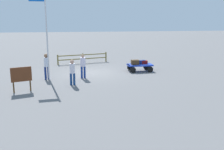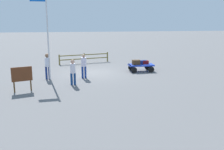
{
  "view_description": "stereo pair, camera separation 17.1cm",
  "coord_description": "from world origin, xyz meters",
  "px_view_note": "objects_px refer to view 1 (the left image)",
  "views": [
    {
      "loc": [
        1.68,
        18.98,
        4.05
      ],
      "look_at": [
        -0.52,
        6.0,
        1.12
      ],
      "focal_mm": 41.02,
      "sensor_mm": 36.0,
      "label": 1
    },
    {
      "loc": [
        1.51,
        19.01,
        4.05
      ],
      "look_at": [
        -0.52,
        6.0,
        1.12
      ],
      "focal_mm": 41.02,
      "sensor_mm": 36.0,
      "label": 2
    }
  ],
  "objects_px": {
    "flagpole": "(45,30)",
    "signboard": "(21,76)",
    "suitcase_dark": "(143,62)",
    "luggage_cart": "(140,66)",
    "worker_supervisor": "(46,65)",
    "suitcase_olive": "(142,62)",
    "worker_lead": "(72,70)",
    "worker_trailing": "(83,64)",
    "suitcase_tan": "(135,62)"
  },
  "relations": [
    {
      "from": "suitcase_tan",
      "to": "suitcase_olive",
      "type": "xyz_separation_m",
      "value": [
        -0.59,
        -0.23,
        -0.04
      ]
    },
    {
      "from": "signboard",
      "to": "suitcase_dark",
      "type": "bearing_deg",
      "value": -151.18
    },
    {
      "from": "suitcase_tan",
      "to": "worker_trailing",
      "type": "relative_size",
      "value": 0.36
    },
    {
      "from": "flagpole",
      "to": "worker_supervisor",
      "type": "bearing_deg",
      "value": -65.77
    },
    {
      "from": "luggage_cart",
      "to": "suitcase_olive",
      "type": "relative_size",
      "value": 3.04
    },
    {
      "from": "suitcase_dark",
      "to": "worker_supervisor",
      "type": "relative_size",
      "value": 0.38
    },
    {
      "from": "suitcase_tan",
      "to": "suitcase_dark",
      "type": "xyz_separation_m",
      "value": [
        -0.72,
        -0.23,
        -0.05
      ]
    },
    {
      "from": "suitcase_olive",
      "to": "flagpole",
      "type": "bearing_deg",
      "value": 14.47
    },
    {
      "from": "worker_lead",
      "to": "suitcase_tan",
      "type": "bearing_deg",
      "value": -145.48
    },
    {
      "from": "worker_trailing",
      "to": "worker_supervisor",
      "type": "xyz_separation_m",
      "value": [
        2.43,
        -0.06,
        0.05
      ]
    },
    {
      "from": "suitcase_olive",
      "to": "signboard",
      "type": "relative_size",
      "value": 0.45
    },
    {
      "from": "worker_trailing",
      "to": "luggage_cart",
      "type": "bearing_deg",
      "value": -159.73
    },
    {
      "from": "suitcase_olive",
      "to": "worker_trailing",
      "type": "distance_m",
      "value": 5.02
    },
    {
      "from": "suitcase_tan",
      "to": "suitcase_dark",
      "type": "height_order",
      "value": "suitcase_tan"
    },
    {
      "from": "suitcase_dark",
      "to": "suitcase_olive",
      "type": "relative_size",
      "value": 1.03
    },
    {
      "from": "suitcase_dark",
      "to": "worker_supervisor",
      "type": "height_order",
      "value": "worker_supervisor"
    },
    {
      "from": "luggage_cart",
      "to": "suitcase_dark",
      "type": "bearing_deg",
      "value": -155.0
    },
    {
      "from": "worker_trailing",
      "to": "suitcase_olive",
      "type": "bearing_deg",
      "value": -158.89
    },
    {
      "from": "suitcase_olive",
      "to": "signboard",
      "type": "distance_m",
      "value": 9.45
    },
    {
      "from": "suitcase_tan",
      "to": "suitcase_olive",
      "type": "bearing_deg",
      "value": -159.08
    },
    {
      "from": "luggage_cart",
      "to": "worker_lead",
      "type": "distance_m",
      "value": 6.26
    },
    {
      "from": "flagpole",
      "to": "worker_lead",
      "type": "bearing_deg",
      "value": 133.53
    },
    {
      "from": "suitcase_dark",
      "to": "signboard",
      "type": "relative_size",
      "value": 0.46
    },
    {
      "from": "suitcase_dark",
      "to": "flagpole",
      "type": "xyz_separation_m",
      "value": [
        7.2,
        1.83,
        2.65
      ]
    },
    {
      "from": "suitcase_olive",
      "to": "signboard",
      "type": "bearing_deg",
      "value": 29.19
    },
    {
      "from": "suitcase_tan",
      "to": "signboard",
      "type": "xyz_separation_m",
      "value": [
        7.66,
        4.38,
        0.19
      ]
    },
    {
      "from": "suitcase_dark",
      "to": "worker_trailing",
      "type": "distance_m",
      "value": 5.14
    },
    {
      "from": "flagpole",
      "to": "luggage_cart",
      "type": "bearing_deg",
      "value": -166.32
    },
    {
      "from": "luggage_cart",
      "to": "worker_supervisor",
      "type": "bearing_deg",
      "value": 12.98
    },
    {
      "from": "flagpole",
      "to": "signboard",
      "type": "xyz_separation_m",
      "value": [
        1.18,
        2.78,
        -2.41
      ]
    },
    {
      "from": "flagpole",
      "to": "signboard",
      "type": "distance_m",
      "value": 3.87
    },
    {
      "from": "luggage_cart",
      "to": "worker_lead",
      "type": "height_order",
      "value": "worker_lead"
    },
    {
      "from": "suitcase_olive",
      "to": "worker_supervisor",
      "type": "height_order",
      "value": "worker_supervisor"
    },
    {
      "from": "suitcase_tan",
      "to": "worker_trailing",
      "type": "height_order",
      "value": "worker_trailing"
    },
    {
      "from": "suitcase_dark",
      "to": "worker_trailing",
      "type": "height_order",
      "value": "worker_trailing"
    },
    {
      "from": "suitcase_tan",
      "to": "worker_lead",
      "type": "distance_m",
      "value": 5.87
    },
    {
      "from": "worker_supervisor",
      "to": "signboard",
      "type": "relative_size",
      "value": 1.24
    },
    {
      "from": "suitcase_tan",
      "to": "worker_trailing",
      "type": "xyz_separation_m",
      "value": [
        4.08,
        1.58,
        0.23
      ]
    },
    {
      "from": "luggage_cart",
      "to": "flagpole",
      "type": "relative_size",
      "value": 0.34
    },
    {
      "from": "worker_lead",
      "to": "signboard",
      "type": "bearing_deg",
      "value": 20.5
    },
    {
      "from": "flagpole",
      "to": "suitcase_dark",
      "type": "bearing_deg",
      "value": -165.76
    },
    {
      "from": "flagpole",
      "to": "signboard",
      "type": "height_order",
      "value": "flagpole"
    },
    {
      "from": "suitcase_dark",
      "to": "luggage_cart",
      "type": "bearing_deg",
      "value": 25.0
    },
    {
      "from": "worker_lead",
      "to": "worker_supervisor",
      "type": "xyz_separation_m",
      "value": [
        1.68,
        -1.81,
        0.09
      ]
    },
    {
      "from": "suitcase_dark",
      "to": "worker_trailing",
      "type": "relative_size",
      "value": 0.4
    },
    {
      "from": "worker_trailing",
      "to": "signboard",
      "type": "height_order",
      "value": "worker_trailing"
    },
    {
      "from": "suitcase_olive",
      "to": "suitcase_tan",
      "type": "bearing_deg",
      "value": 20.92
    },
    {
      "from": "suitcase_dark",
      "to": "suitcase_olive",
      "type": "distance_m",
      "value": 0.13
    },
    {
      "from": "worker_trailing",
      "to": "worker_supervisor",
      "type": "distance_m",
      "value": 2.43
    },
    {
      "from": "suitcase_olive",
      "to": "worker_trailing",
      "type": "xyz_separation_m",
      "value": [
        4.68,
        1.8,
        0.27
      ]
    }
  ]
}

